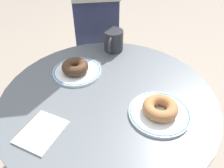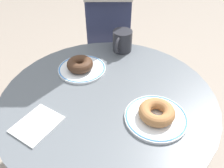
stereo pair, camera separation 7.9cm
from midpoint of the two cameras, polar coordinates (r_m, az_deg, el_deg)
name	(u,v)px [view 1 (the left image)]	position (r m, az deg, el deg)	size (l,w,h in m)	color
cafe_table	(109,130)	(0.95, -3.25, -11.60)	(0.77, 0.77, 0.71)	#565B60
plate_left	(77,71)	(0.93, -11.16, 3.07)	(0.19, 0.19, 0.01)	white
plate_right	(159,113)	(0.75, 8.86, -7.35)	(0.20, 0.20, 0.01)	white
donut_chocolate	(75,67)	(0.91, -11.71, 4.15)	(0.11, 0.11, 0.04)	#422819
donut_cinnamon	(160,108)	(0.73, 9.04, -6.05)	(0.11, 0.11, 0.04)	#A36B3D
paper_napkin	(42,132)	(0.74, -20.29, -11.37)	(0.11, 0.14, 0.01)	white
coffee_mug	(113,41)	(1.04, -1.87, 10.72)	(0.09, 0.12, 0.10)	#28282D
person_figure	(94,1)	(1.30, -6.48, 19.93)	(0.47, 0.46, 1.69)	#2D3351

